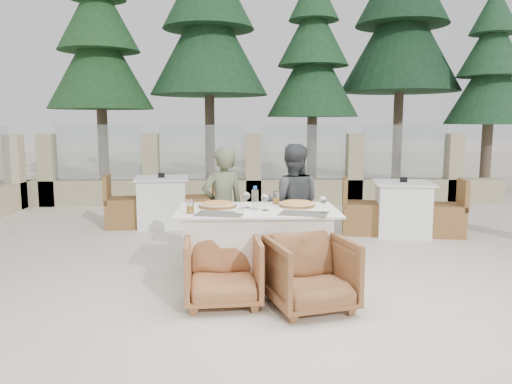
{
  "coord_description": "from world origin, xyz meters",
  "views": [
    {
      "loc": [
        -0.29,
        -4.97,
        1.64
      ],
      "look_at": [
        -0.11,
        0.23,
        0.9
      ],
      "focal_mm": 35.0,
      "sensor_mm": 36.0,
      "label": 1
    }
  ],
  "objects_px": {
    "wine_glass_corner": "(323,203)",
    "armchair_far_left": "(228,234)",
    "beer_glass_right": "(276,198)",
    "olive_dish": "(242,210)",
    "armchair_near_right": "(311,274)",
    "pizza_left": "(218,205)",
    "wine_glass_near": "(265,201)",
    "wine_glass_centre": "(246,199)",
    "diner_left": "(223,207)",
    "armchair_near_left": "(223,270)",
    "bg_table_b": "(402,208)",
    "bg_table_a": "(162,202)",
    "beer_glass_left": "(190,206)",
    "armchair_far_right": "(302,239)",
    "dining_table": "(257,247)",
    "water_bottle": "(255,198)",
    "pizza_right": "(297,204)"
  },
  "relations": [
    {
      "from": "water_bottle",
      "to": "armchair_far_left",
      "type": "relative_size",
      "value": 0.36
    },
    {
      "from": "wine_glass_corner",
      "to": "pizza_left",
      "type": "bearing_deg",
      "value": 160.59
    },
    {
      "from": "wine_glass_corner",
      "to": "wine_glass_near",
      "type": "bearing_deg",
      "value": 163.84
    },
    {
      "from": "olive_dish",
      "to": "armchair_near_left",
      "type": "relative_size",
      "value": 0.16
    },
    {
      "from": "beer_glass_left",
      "to": "wine_glass_near",
      "type": "bearing_deg",
      "value": 10.94
    },
    {
      "from": "pizza_left",
      "to": "wine_glass_centre",
      "type": "height_order",
      "value": "wine_glass_centre"
    },
    {
      "from": "wine_glass_centre",
      "to": "wine_glass_near",
      "type": "height_order",
      "value": "same"
    },
    {
      "from": "pizza_left",
      "to": "bg_table_a",
      "type": "bearing_deg",
      "value": 109.8
    },
    {
      "from": "armchair_near_left",
      "to": "water_bottle",
      "type": "bearing_deg",
      "value": 56.52
    },
    {
      "from": "pizza_left",
      "to": "wine_glass_near",
      "type": "relative_size",
      "value": 2.07
    },
    {
      "from": "armchair_near_right",
      "to": "armchair_far_left",
      "type": "bearing_deg",
      "value": 99.13
    },
    {
      "from": "diner_left",
      "to": "wine_glass_centre",
      "type": "bearing_deg",
      "value": 89.4
    },
    {
      "from": "pizza_right",
      "to": "olive_dish",
      "type": "height_order",
      "value": "pizza_right"
    },
    {
      "from": "wine_glass_near",
      "to": "olive_dish",
      "type": "bearing_deg",
      "value": -157.45
    },
    {
      "from": "beer_glass_left",
      "to": "armchair_far_right",
      "type": "distance_m",
      "value": 1.64
    },
    {
      "from": "wine_glass_corner",
      "to": "diner_left",
      "type": "xyz_separation_m",
      "value": [
        -0.98,
        0.86,
        -0.18
      ]
    },
    {
      "from": "dining_table",
      "to": "pizza_right",
      "type": "relative_size",
      "value": 4.37
    },
    {
      "from": "dining_table",
      "to": "beer_glass_right",
      "type": "height_order",
      "value": "beer_glass_right"
    },
    {
      "from": "pizza_left",
      "to": "armchair_near_left",
      "type": "height_order",
      "value": "pizza_left"
    },
    {
      "from": "olive_dish",
      "to": "armchair_near_right",
      "type": "bearing_deg",
      "value": -41.86
    },
    {
      "from": "beer_glass_right",
      "to": "armchair_far_left",
      "type": "relative_size",
      "value": 0.21
    },
    {
      "from": "beer_glass_right",
      "to": "diner_left",
      "type": "height_order",
      "value": "diner_left"
    },
    {
      "from": "dining_table",
      "to": "pizza_left",
      "type": "height_order",
      "value": "pizza_left"
    },
    {
      "from": "wine_glass_centre",
      "to": "beer_glass_right",
      "type": "xyz_separation_m",
      "value": [
        0.31,
        0.23,
        -0.02
      ]
    },
    {
      "from": "wine_glass_corner",
      "to": "diner_left",
      "type": "bearing_deg",
      "value": 138.69
    },
    {
      "from": "water_bottle",
      "to": "pizza_right",
      "type": "bearing_deg",
      "value": 17.69
    },
    {
      "from": "armchair_near_left",
      "to": "bg_table_b",
      "type": "height_order",
      "value": "bg_table_b"
    },
    {
      "from": "beer_glass_right",
      "to": "bg_table_a",
      "type": "distance_m",
      "value": 3.08
    },
    {
      "from": "olive_dish",
      "to": "diner_left",
      "type": "xyz_separation_m",
      "value": [
        -0.21,
        0.8,
        -0.11
      ]
    },
    {
      "from": "beer_glass_right",
      "to": "armchair_far_right",
      "type": "distance_m",
      "value": 0.81
    },
    {
      "from": "dining_table",
      "to": "olive_dish",
      "type": "bearing_deg",
      "value": -131.51
    },
    {
      "from": "wine_glass_corner",
      "to": "dining_table",
      "type": "bearing_deg",
      "value": 159.25
    },
    {
      "from": "water_bottle",
      "to": "armchair_far_right",
      "type": "distance_m",
      "value": 1.12
    },
    {
      "from": "diner_left",
      "to": "bg_table_a",
      "type": "relative_size",
      "value": 0.83
    },
    {
      "from": "pizza_right",
      "to": "bg_table_a",
      "type": "relative_size",
      "value": 0.22
    },
    {
      "from": "bg_table_a",
      "to": "armchair_far_right",
      "type": "bearing_deg",
      "value": -53.94
    },
    {
      "from": "dining_table",
      "to": "water_bottle",
      "type": "distance_m",
      "value": 0.5
    },
    {
      "from": "armchair_far_left",
      "to": "pizza_right",
      "type": "bearing_deg",
      "value": 133.55
    },
    {
      "from": "wine_glass_centre",
      "to": "diner_left",
      "type": "height_order",
      "value": "diner_left"
    },
    {
      "from": "wine_glass_centre",
      "to": "armchair_far_left",
      "type": "distance_m",
      "value": 1.09
    },
    {
      "from": "wine_glass_corner",
      "to": "armchair_far_left",
      "type": "height_order",
      "value": "wine_glass_corner"
    },
    {
      "from": "olive_dish",
      "to": "armchair_near_right",
      "type": "xyz_separation_m",
      "value": [
        0.6,
        -0.54,
        -0.47
      ]
    },
    {
      "from": "wine_glass_corner",
      "to": "pizza_right",
      "type": "bearing_deg",
      "value": 118.75
    },
    {
      "from": "wine_glass_near",
      "to": "armchair_near_left",
      "type": "distance_m",
      "value": 0.83
    },
    {
      "from": "beer_glass_right",
      "to": "olive_dish",
      "type": "bearing_deg",
      "value": -128.31
    },
    {
      "from": "water_bottle",
      "to": "wine_glass_near",
      "type": "xyz_separation_m",
      "value": [
        0.1,
        -0.08,
        -0.02
      ]
    },
    {
      "from": "dining_table",
      "to": "beer_glass_left",
      "type": "relative_size",
      "value": 11.38
    },
    {
      "from": "pizza_left",
      "to": "armchair_near_right",
      "type": "height_order",
      "value": "pizza_left"
    },
    {
      "from": "pizza_left",
      "to": "diner_left",
      "type": "xyz_separation_m",
      "value": [
        0.04,
        0.5,
        -0.11
      ]
    },
    {
      "from": "wine_glass_corner",
      "to": "bg_table_b",
      "type": "bearing_deg",
      "value": 56.7
    }
  ]
}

